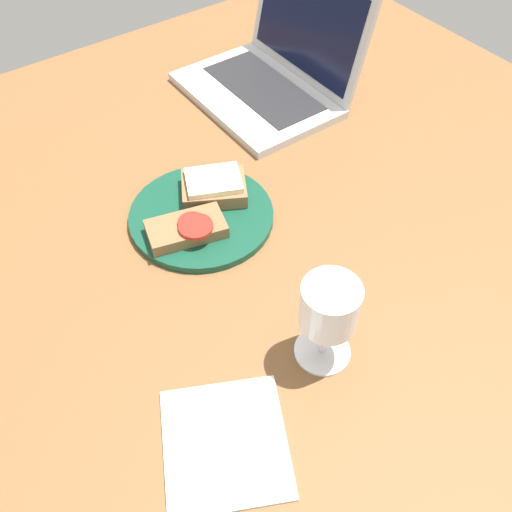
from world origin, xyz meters
TOP-DOWN VIEW (x-y plane):
  - wooden_table at (0.00, 0.00)cm, footprint 140.00×140.00cm
  - plate at (-11.12, -6.64)cm, footprint 22.48×22.48cm
  - sandwich_with_cheese at (-13.56, -2.60)cm, footprint 11.70×12.54cm
  - sandwich_with_tomato at (-8.52, -10.57)cm, footprint 8.93×12.72cm
  - wine_glass at (18.38, -6.88)cm, footprint 7.28×7.28cm
  - laptop at (-32.75, 23.73)cm, footprint 30.69×25.35cm
  - napkin at (21.24, -23.80)cm, footprint 19.85×19.40cm

SIDE VIEW (x-z plane):
  - wooden_table at x=0.00cm, z-range 0.00..3.00cm
  - napkin at x=21.24cm, z-range 3.00..3.40cm
  - plate at x=-11.12cm, z-range 3.00..4.24cm
  - sandwich_with_tomato at x=-8.52cm, z-range 4.13..6.75cm
  - sandwich_with_cheese at x=-13.56cm, z-range 4.14..7.46cm
  - laptop at x=-32.75cm, z-range -3.32..18.87cm
  - wine_glass at x=18.38cm, z-range 5.80..19.08cm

